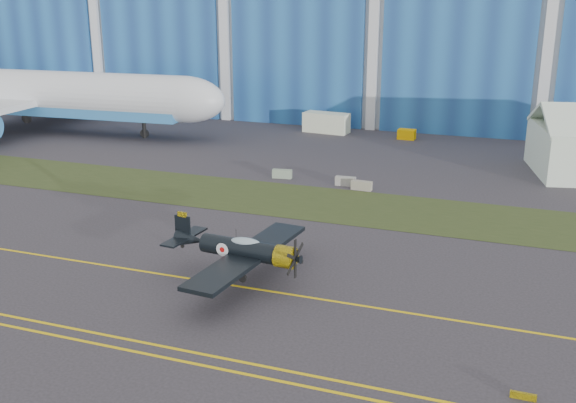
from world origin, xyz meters
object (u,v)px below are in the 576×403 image
(warbird, at_px, (240,249))
(tug, at_px, (407,134))
(shipping_container, at_px, (326,123))
(jetliner, at_px, (14,43))

(warbird, bearing_deg, tug, 93.30)
(shipping_container, distance_m, tug, 11.16)
(warbird, relative_size, jetliner, 0.19)
(jetliner, bearing_deg, shipping_container, 14.33)
(tug, bearing_deg, warbird, -88.84)
(shipping_container, height_order, tug, shipping_container)
(jetliner, xyz_separation_m, tug, (51.02, 12.02, -11.08))
(shipping_container, relative_size, tug, 2.78)
(warbird, bearing_deg, shipping_container, 106.12)
(shipping_container, bearing_deg, jetliner, -155.86)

